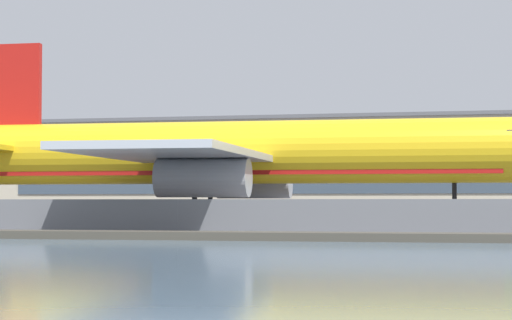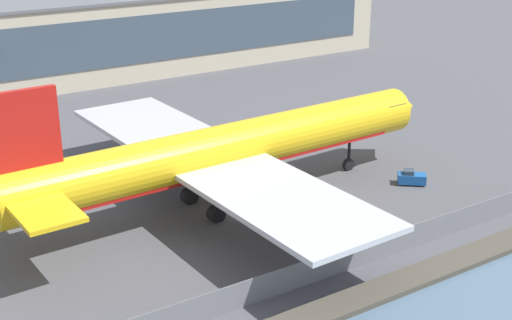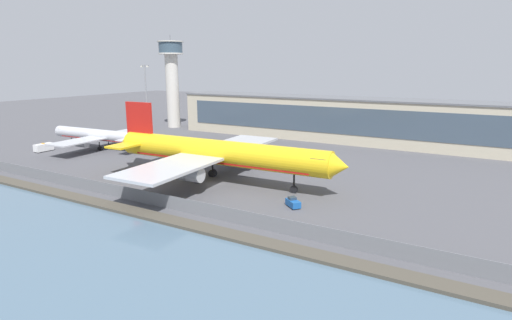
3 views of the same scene
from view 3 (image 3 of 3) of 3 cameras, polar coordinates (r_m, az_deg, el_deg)
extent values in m
plane|color=#4C4C51|center=(84.89, -6.20, -3.46)|extent=(500.00, 500.00, 0.00)
cube|color=#474238|center=(70.10, -16.07, -7.34)|extent=(320.00, 3.00, 0.50)
cube|color=slate|center=(72.77, -13.60, -5.60)|extent=(280.00, 0.08, 2.47)
cylinder|color=slate|center=(72.77, -13.60, -5.60)|extent=(0.10, 0.10, 2.47)
cylinder|color=yellow|center=(85.19, -5.38, 1.10)|extent=(49.79, 6.98, 5.27)
cone|color=yellow|center=(74.60, 11.85, -0.87)|extent=(3.60, 5.12, 5.01)
cone|color=yellow|center=(101.63, -17.95, 2.48)|extent=(3.59, 4.86, 4.74)
cube|color=#232D3D|center=(75.40, 9.37, -0.10)|extent=(3.05, 4.58, 1.58)
cube|color=red|center=(85.50, -5.36, 0.15)|extent=(42.31, 5.67, 0.95)
cube|color=#B7BABF|center=(96.54, -2.79, 2.18)|extent=(11.74, 24.19, 0.53)
cube|color=#B7BABF|center=(77.39, -11.69, -0.86)|extent=(11.74, 24.19, 0.53)
cylinder|color=#B7BABF|center=(94.53, -2.58, 0.88)|extent=(7.05, 3.14, 2.90)
cylinder|color=#B7BABF|center=(78.35, -9.91, -1.90)|extent=(7.05, 3.14, 2.90)
cube|color=red|center=(97.75, -16.33, 5.32)|extent=(7.46, 0.89, 8.96)
cube|color=yellow|center=(101.64, -14.46, 2.94)|extent=(5.26, 8.90, 0.42)
cube|color=yellow|center=(95.44, -17.94, 2.06)|extent=(5.26, 8.90, 0.42)
cylinder|color=black|center=(78.41, 5.44, -3.11)|extent=(0.37, 0.37, 3.08)
cylinder|color=black|center=(78.86, 5.42, -4.19)|extent=(1.49, 0.63, 1.48)
cylinder|color=black|center=(90.25, -6.23, -0.95)|extent=(0.42, 0.42, 3.08)
cylinder|color=black|center=(90.63, -6.20, -1.90)|extent=(1.74, 1.24, 1.70)
cylinder|color=black|center=(85.85, -8.27, -1.75)|extent=(0.42, 0.42, 3.08)
cylinder|color=black|center=(86.26, -8.24, -2.74)|extent=(1.74, 1.24, 1.70)
cylinder|color=silver|center=(129.74, -21.69, 3.36)|extent=(33.81, 5.09, 3.39)
cone|color=silver|center=(143.38, -26.46, 3.77)|extent=(2.36, 3.33, 3.22)
cone|color=silver|center=(117.20, -15.85, 2.83)|extent=(2.36, 3.16, 3.05)
cube|color=#232D3D|center=(141.52, -25.92, 3.89)|extent=(2.01, 2.97, 1.02)
cube|color=#B21919|center=(129.88, -21.65, 2.96)|extent=(28.73, 4.15, 0.61)
cube|color=#B7BABF|center=(123.37, -23.92, 2.50)|extent=(8.22, 16.52, 0.34)
cube|color=#B7BABF|center=(134.04, -18.64, 3.71)|extent=(8.22, 16.52, 0.34)
cylinder|color=#B7BABF|center=(125.13, -23.72, 2.14)|extent=(4.80, 2.10, 1.87)
cylinder|color=#B7BABF|center=(134.04, -19.30, 3.18)|extent=(4.80, 2.10, 1.87)
cube|color=#B21919|center=(118.67, -17.01, 4.54)|extent=(5.07, 0.66, 5.77)
cube|color=silver|center=(117.05, -17.90, 2.81)|extent=(3.66, 6.09, 0.27)
cube|color=silver|center=(121.28, -15.96, 3.28)|extent=(3.66, 6.09, 0.27)
cylinder|color=black|center=(139.10, -24.85, 2.55)|extent=(0.24, 0.24, 1.98)
cylinder|color=black|center=(139.26, -24.82, 2.15)|extent=(0.97, 0.42, 0.95)
cylinder|color=black|center=(127.28, -21.47, 1.98)|extent=(0.27, 0.27, 1.98)
cylinder|color=black|center=(127.46, -21.43, 1.54)|extent=(1.13, 0.82, 1.09)
cylinder|color=black|center=(129.63, -20.31, 2.26)|extent=(0.27, 0.27, 1.98)
cylinder|color=black|center=(129.81, -20.27, 1.83)|extent=(1.13, 0.82, 1.09)
cube|color=#19519E|center=(71.06, 5.32, -6.15)|extent=(3.48, 3.27, 1.11)
cube|color=#283847|center=(71.14, 5.19, -5.44)|extent=(1.68, 1.70, 0.50)
cylinder|color=black|center=(71.75, 4.47, -6.28)|extent=(0.68, 0.62, 0.70)
cylinder|color=black|center=(72.32, 5.46, -6.14)|extent=(0.68, 0.62, 0.70)
cylinder|color=black|center=(70.07, 5.17, -6.78)|extent=(0.68, 0.62, 0.70)
cylinder|color=black|center=(70.65, 6.17, -6.63)|extent=(0.68, 0.62, 0.70)
cube|color=white|center=(132.08, -28.07, 1.62)|extent=(2.25, 5.26, 2.07)
cube|color=#283847|center=(131.02, -28.74, 1.64)|extent=(2.03, 1.20, 0.83)
cube|color=orange|center=(131.88, -28.12, 2.10)|extent=(1.06, 0.53, 0.16)
cylinder|color=black|center=(130.59, -28.38, 1.09)|extent=(0.24, 0.85, 0.84)
cylinder|color=black|center=(132.12, -28.83, 1.17)|extent=(0.24, 0.85, 0.84)
cylinder|color=black|center=(132.36, -27.23, 1.36)|extent=(0.24, 0.85, 0.84)
cylinder|color=black|center=(133.87, -27.69, 1.43)|extent=(0.24, 0.85, 0.84)
cylinder|color=beige|center=(166.79, -11.83, 9.58)|extent=(5.12, 5.12, 28.98)
cylinder|color=beige|center=(166.58, -12.08, 14.64)|extent=(9.74, 9.74, 0.50)
cylinder|color=#384C5B|center=(166.66, -12.11, 15.43)|extent=(9.25, 9.25, 4.10)
cylinder|color=beige|center=(166.78, -12.15, 16.20)|extent=(10.22, 10.22, 0.40)
cylinder|color=#333338|center=(166.86, -12.18, 16.68)|extent=(0.12, 0.12, 2.40)
cube|color=#BCB299|center=(136.34, 12.32, 5.61)|extent=(118.65, 15.32, 13.88)
cube|color=#3D4C5B|center=(128.93, 11.30, 5.55)|extent=(109.16, 0.16, 8.33)
cube|color=#5B5E63|center=(135.61, 12.47, 8.62)|extent=(119.25, 15.92, 0.50)
cylinder|color=gray|center=(130.18, -15.32, 7.53)|extent=(0.36, 0.36, 24.84)
cube|color=gray|center=(129.65, -15.65, 12.89)|extent=(3.20, 0.24, 0.24)
cube|color=silver|center=(130.50, -16.03, 12.73)|extent=(0.60, 0.40, 0.44)
cube|color=silver|center=(128.81, -15.26, 12.78)|extent=(0.60, 0.40, 0.44)
camera|label=1|loc=(38.01, -76.15, -33.15)|focal=70.00mm
camera|label=2|loc=(84.84, -57.60, 12.78)|focal=50.00mm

